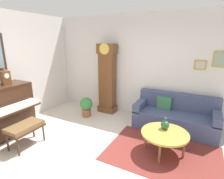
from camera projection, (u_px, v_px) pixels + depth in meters
The scene contains 10 objects.
ground_plane at pixel (92, 162), 3.25m from camera, with size 6.40×6.00×0.10m, color beige.
wall_back at pixel (138, 67), 4.91m from camera, with size 5.30×0.13×2.80m.
area_rug at pixel (162, 153), 3.40m from camera, with size 2.10×1.50×0.01m, color maroon.
piano_bench at pixel (25, 128), 3.56m from camera, with size 0.42×0.70×0.48m.
grandfather_clock at pixel (107, 81), 5.17m from camera, with size 0.52×0.34×2.03m.
couch at pixel (175, 116), 4.31m from camera, with size 1.90×0.80×0.84m.
coffee_table at pixel (165, 134), 3.32m from camera, with size 0.88×0.88×0.44m.
mantel_clock at pixel (5, 77), 3.88m from camera, with size 0.13×0.18×0.38m.
green_jug at pixel (165, 125), 3.42m from camera, with size 0.17×0.17×0.24m.
potted_plant at pixel (86, 106), 4.98m from camera, with size 0.36×0.36×0.56m.
Camera 1 is at (1.61, -2.29, 2.11)m, focal length 28.28 mm.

